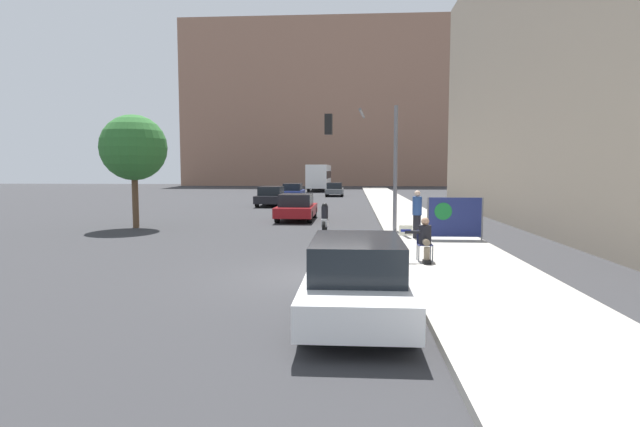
{
  "coord_description": "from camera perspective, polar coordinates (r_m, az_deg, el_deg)",
  "views": [
    {
      "loc": [
        0.82,
        -12.07,
        2.65
      ],
      "look_at": [
        -0.31,
        4.78,
        1.17
      ],
      "focal_mm": 28.0,
      "sensor_mm": 36.0,
      "label": 1
    }
  ],
  "objects": [
    {
      "name": "ground_plane",
      "position": [
        12.38,
        -0.06,
        -7.34
      ],
      "size": [
        160.0,
        160.0,
        0.0
      ],
      "primitive_type": "plane",
      "color": "#303033"
    },
    {
      "name": "sidewalk_curb",
      "position": [
        27.35,
        10.03,
        -0.46
      ],
      "size": [
        3.39,
        90.0,
        0.16
      ],
      "primitive_type": "cube",
      "color": "#A8A399",
      "rests_on": "ground_plane"
    },
    {
      "name": "building_backdrop_far",
      "position": [
        88.53,
        2.01,
        12.17
      ],
      "size": [
        52.0,
        12.0,
        27.39
      ],
      "color": "#936B56",
      "rests_on": "ground_plane"
    },
    {
      "name": "building_backdrop_right",
      "position": [
        27.86,
        31.43,
        14.25
      ],
      "size": [
        10.0,
        32.0,
        14.94
      ],
      "color": "gray",
      "rests_on": "ground_plane"
    },
    {
      "name": "seated_protester",
      "position": [
        13.88,
        11.87,
        -2.76
      ],
      "size": [
        0.91,
        0.77,
        1.2
      ],
      "rotation": [
        0.0,
        0.0,
        -0.31
      ],
      "color": "#474C56",
      "rests_on": "sidewalk_curb"
    },
    {
      "name": "pedestrian_behind",
      "position": [
        18.53,
        11.03,
        -0.04
      ],
      "size": [
        0.34,
        0.34,
        1.74
      ],
      "rotation": [
        0.0,
        0.0,
        3.98
      ],
      "color": "black",
      "rests_on": "sidewalk_curb"
    },
    {
      "name": "protest_banner",
      "position": [
        18.44,
        15.12,
        -0.42
      ],
      "size": [
        1.97,
        0.06,
        1.51
      ],
      "color": "slate",
      "rests_on": "sidewalk_curb"
    },
    {
      "name": "traffic_light_pole",
      "position": [
        20.76,
        5.56,
        7.66
      ],
      "size": [
        3.0,
        2.77,
        5.09
      ],
      "color": "slate",
      "rests_on": "sidewalk_curb"
    },
    {
      "name": "parked_car_curbside",
      "position": [
        9.06,
        4.21,
        -7.29
      ],
      "size": [
        1.81,
        4.68,
        1.44
      ],
      "color": "white",
      "rests_on": "ground_plane"
    },
    {
      "name": "car_on_road_nearest",
      "position": [
        26.23,
        -2.71,
        0.74
      ],
      "size": [
        1.89,
        4.3,
        1.39
      ],
      "color": "maroon",
      "rests_on": "ground_plane"
    },
    {
      "name": "car_on_road_midblock",
      "position": [
        36.88,
        -5.58,
        1.99
      ],
      "size": [
        1.86,
        4.45,
        1.44
      ],
      "color": "black",
      "rests_on": "ground_plane"
    },
    {
      "name": "car_on_road_distant",
      "position": [
        45.52,
        -3.12,
        2.56
      ],
      "size": [
        1.81,
        4.25,
        1.42
      ],
      "color": "navy",
      "rests_on": "ground_plane"
    },
    {
      "name": "car_on_road_far_lane",
      "position": [
        50.79,
        1.68,
        2.79
      ],
      "size": [
        1.74,
        4.72,
        1.36
      ],
      "color": "#565B60",
      "rests_on": "ground_plane"
    },
    {
      "name": "city_bus_on_road",
      "position": [
        64.65,
        -0.07,
        4.33
      ],
      "size": [
        2.5,
        12.22,
        3.28
      ],
      "color": "silver",
      "rests_on": "ground_plane"
    },
    {
      "name": "motorcycle_on_road",
      "position": [
        20.74,
        0.55,
        -0.81
      ],
      "size": [
        0.28,
        2.14,
        1.29
      ],
      "color": "white",
      "rests_on": "ground_plane"
    },
    {
      "name": "street_tree_near_curb",
      "position": [
        24.3,
        -20.52,
        7.03
      ],
      "size": [
        2.97,
        2.97,
        5.14
      ],
      "color": "brown",
      "rests_on": "ground_plane"
    }
  ]
}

